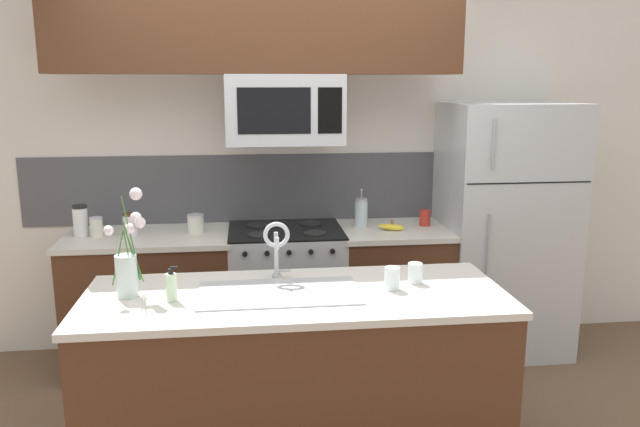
% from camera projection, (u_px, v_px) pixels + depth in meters
% --- Properties ---
extents(ground_plane, '(10.00, 10.00, 0.00)m').
position_uv_depth(ground_plane, '(298.00, 426.00, 3.50)').
color(ground_plane, brown).
extents(rear_partition, '(5.20, 0.10, 2.60)m').
position_uv_depth(rear_partition, '(323.00, 165.00, 4.50)').
color(rear_partition, silver).
rests_on(rear_partition, ground).
extents(splash_band, '(3.58, 0.01, 0.48)m').
position_uv_depth(splash_band, '(282.00, 188.00, 4.44)').
color(splash_band, '#4C4C51').
rests_on(splash_band, rear_partition).
extents(back_counter_left, '(1.08, 0.65, 0.91)m').
position_uv_depth(back_counter_left, '(152.00, 301.00, 4.17)').
color(back_counter_left, '#4C2B19').
rests_on(back_counter_left, ground).
extents(back_counter_right, '(0.75, 0.65, 0.91)m').
position_uv_depth(back_counter_right, '(392.00, 291.00, 4.36)').
color(back_counter_right, '#4C2B19').
rests_on(back_counter_right, ground).
extents(stove_range, '(0.76, 0.64, 0.93)m').
position_uv_depth(stove_range, '(286.00, 294.00, 4.27)').
color(stove_range, '#B7BABF').
rests_on(stove_range, ground).
extents(microwave, '(0.74, 0.40, 0.44)m').
position_uv_depth(microwave, '(284.00, 109.00, 3.99)').
color(microwave, '#B7BABF').
extents(upper_cabinet_band, '(2.53, 0.34, 0.60)m').
position_uv_depth(upper_cabinet_band, '(257.00, 24.00, 3.84)').
color(upper_cabinet_band, '#4C2B19').
extents(refrigerator, '(0.86, 0.74, 1.75)m').
position_uv_depth(refrigerator, '(503.00, 229.00, 4.38)').
color(refrigerator, '#B7BABF').
rests_on(refrigerator, ground).
extents(storage_jar_tall, '(0.09, 0.09, 0.20)m').
position_uv_depth(storage_jar_tall, '(80.00, 221.00, 4.03)').
color(storage_jar_tall, silver).
rests_on(storage_jar_tall, back_counter_left).
extents(storage_jar_medium, '(0.08, 0.08, 0.13)m').
position_uv_depth(storage_jar_medium, '(96.00, 227.00, 4.02)').
color(storage_jar_medium, silver).
rests_on(storage_jar_medium, back_counter_left).
extents(storage_jar_short, '(0.09, 0.09, 0.15)m').
position_uv_depth(storage_jar_short, '(130.00, 224.00, 4.06)').
color(storage_jar_short, silver).
rests_on(storage_jar_short, back_counter_left).
extents(storage_jar_squat, '(0.11, 0.11, 0.12)m').
position_uv_depth(storage_jar_squat, '(196.00, 224.00, 4.12)').
color(storage_jar_squat, silver).
rests_on(storage_jar_squat, back_counter_left).
extents(banana_bunch, '(0.19, 0.12, 0.08)m').
position_uv_depth(banana_bunch, '(392.00, 227.00, 4.20)').
color(banana_bunch, yellow).
rests_on(banana_bunch, back_counter_right).
extents(french_press, '(0.09, 0.09, 0.27)m').
position_uv_depth(french_press, '(361.00, 213.00, 4.28)').
color(french_press, silver).
rests_on(french_press, back_counter_right).
extents(coffee_tin, '(0.08, 0.08, 0.11)m').
position_uv_depth(coffee_tin, '(425.00, 218.00, 4.33)').
color(coffee_tin, '#B22D23').
rests_on(coffee_tin, back_counter_right).
extents(island_counter, '(2.01, 0.78, 0.91)m').
position_uv_depth(island_counter, '(296.00, 381.00, 3.06)').
color(island_counter, '#4C2B19').
rests_on(island_counter, ground).
extents(kitchen_sink, '(0.76, 0.41, 0.16)m').
position_uv_depth(kitchen_sink, '(279.00, 307.00, 2.97)').
color(kitchen_sink, '#ADAFB5').
rests_on(kitchen_sink, island_counter).
extents(sink_faucet, '(0.14, 0.14, 0.31)m').
position_uv_depth(sink_faucet, '(277.00, 242.00, 3.11)').
color(sink_faucet, '#B7BABF').
rests_on(sink_faucet, island_counter).
extents(dish_soap_bottle, '(0.06, 0.05, 0.16)m').
position_uv_depth(dish_soap_bottle, '(171.00, 287.00, 2.84)').
color(dish_soap_bottle, beige).
rests_on(dish_soap_bottle, island_counter).
extents(drinking_glass, '(0.08, 0.08, 0.11)m').
position_uv_depth(drinking_glass, '(392.00, 278.00, 3.00)').
color(drinking_glass, silver).
rests_on(drinking_glass, island_counter).
extents(spare_glass, '(0.07, 0.07, 0.10)m').
position_uv_depth(spare_glass, '(415.00, 273.00, 3.10)').
color(spare_glass, silver).
rests_on(spare_glass, island_counter).
extents(flower_vase, '(0.18, 0.13, 0.51)m').
position_uv_depth(flower_vase, '(128.00, 265.00, 2.89)').
color(flower_vase, silver).
rests_on(flower_vase, island_counter).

